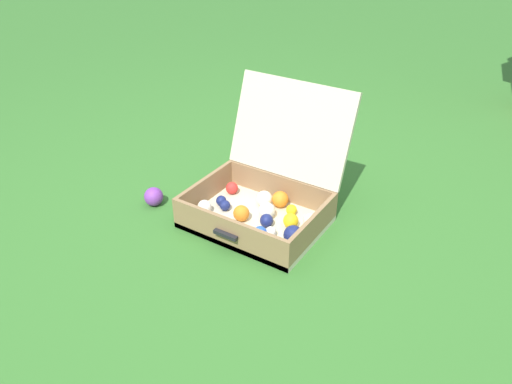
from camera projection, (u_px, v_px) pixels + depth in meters
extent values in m
plane|color=#336B28|center=(255.00, 230.00, 2.14)|extent=(16.00, 16.00, 0.00)
cube|color=beige|center=(256.00, 221.00, 2.17)|extent=(0.57, 0.43, 0.03)
cube|color=olive|center=(206.00, 192.00, 2.27)|extent=(0.02, 0.43, 0.15)
cube|color=olive|center=(313.00, 230.00, 2.01)|extent=(0.02, 0.43, 0.15)
cube|color=olive|center=(229.00, 233.00, 1.99)|extent=(0.54, 0.02, 0.15)
cube|color=olive|center=(280.00, 189.00, 2.29)|extent=(0.54, 0.02, 0.15)
cube|color=beige|center=(291.00, 129.00, 2.20)|extent=(0.57, 0.16, 0.41)
cube|color=black|center=(225.00, 235.00, 1.97)|extent=(0.11, 0.02, 0.02)
sphere|color=white|center=(267.00, 211.00, 2.15)|extent=(0.07, 0.07, 0.07)
sphere|color=white|center=(264.00, 199.00, 2.24)|extent=(0.07, 0.07, 0.07)
sphere|color=orange|center=(241.00, 213.00, 2.14)|extent=(0.07, 0.07, 0.07)
sphere|color=navy|center=(225.00, 205.00, 2.21)|extent=(0.05, 0.05, 0.05)
sphere|color=blue|center=(260.00, 233.00, 2.03)|extent=(0.06, 0.06, 0.06)
sphere|color=yellow|center=(291.00, 221.00, 2.09)|extent=(0.07, 0.07, 0.07)
sphere|color=white|center=(310.00, 220.00, 2.11)|extent=(0.06, 0.06, 0.06)
sphere|color=navy|center=(221.00, 201.00, 2.25)|extent=(0.05, 0.05, 0.05)
sphere|color=yellow|center=(291.00, 210.00, 2.18)|extent=(0.05, 0.05, 0.05)
sphere|color=navy|center=(267.00, 221.00, 2.10)|extent=(0.06, 0.06, 0.06)
sphere|color=white|center=(271.00, 232.00, 2.04)|extent=(0.05, 0.05, 0.05)
sphere|color=navy|center=(293.00, 235.00, 1.99)|extent=(0.08, 0.08, 0.08)
sphere|color=red|center=(232.00, 188.00, 2.33)|extent=(0.06, 0.06, 0.06)
sphere|color=#CCDB38|center=(194.00, 215.00, 2.13)|extent=(0.06, 0.06, 0.06)
sphere|color=orange|center=(280.00, 199.00, 2.23)|extent=(0.08, 0.08, 0.08)
sphere|color=white|center=(204.00, 207.00, 2.19)|extent=(0.06, 0.06, 0.06)
sphere|color=purple|center=(154.00, 197.00, 2.28)|extent=(0.09, 0.09, 0.09)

